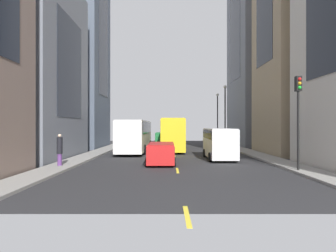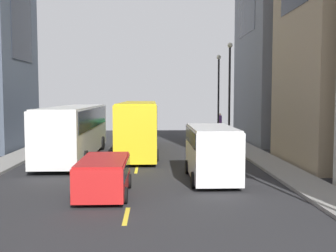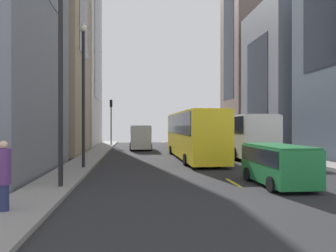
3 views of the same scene
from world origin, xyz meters
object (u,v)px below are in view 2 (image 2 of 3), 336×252
car_red_0 (104,174)px  car_green_1 (126,126)px  city_bus_white (75,127)px  pedestrian_waiting_curb (220,122)px  streetcar_yellow (139,123)px  delivery_van_white (212,149)px

car_red_0 → car_green_1: 23.20m
city_bus_white → pedestrian_waiting_curb: (12.31, 16.51, -0.81)m
streetcar_yellow → pedestrian_waiting_curb: streetcar_yellow is taller
car_green_1 → pedestrian_waiting_curb: 10.39m
city_bus_white → streetcar_yellow: bearing=29.2°
streetcar_yellow → car_red_0: (-1.00, -12.32, -1.23)m
delivery_van_white → pedestrian_waiting_curb: size_ratio=2.57×
streetcar_yellow → car_red_0: streetcar_yellow is taller
pedestrian_waiting_curb → car_red_0: bearing=-84.5°
delivery_van_white → car_red_0: size_ratio=1.27×
streetcar_yellow → delivery_van_white: (3.81, -9.55, -0.61)m
car_red_0 → pedestrian_waiting_curb: pedestrian_waiting_curb is taller
delivery_van_white → car_red_0: bearing=-150.1°
city_bus_white → car_red_0: bearing=-73.0°
delivery_van_white → car_green_1: size_ratio=1.28×
streetcar_yellow → car_green_1: bearing=98.4°
city_bus_white → streetcar_yellow: 4.67m
streetcar_yellow → delivery_van_white: size_ratio=2.44×
streetcar_yellow → delivery_van_white: bearing=-68.3°
city_bus_white → delivery_van_white: 10.74m
car_red_0 → city_bus_white: bearing=107.0°
pedestrian_waiting_curb → streetcar_yellow: bearing=-95.4°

